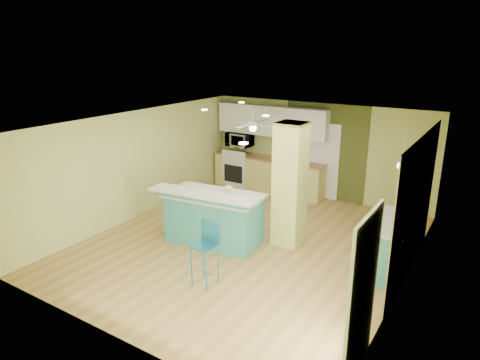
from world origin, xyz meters
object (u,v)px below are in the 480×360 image
object	(u,v)px
side_counter	(391,246)
canister	(229,191)
bar_stool	(207,242)
peninsula	(214,217)
fruit_bowl	(287,160)

from	to	relation	value
side_counter	canister	size ratio (longest dim) A/B	8.44
bar_stool	side_counter	size ratio (longest dim) A/B	0.76
peninsula	side_counter	distance (m)	3.44
side_counter	fruit_bowl	distance (m)	4.37
bar_stool	fruit_bowl	xyz separation A→B (m)	(-0.89, 4.78, 0.22)
canister	bar_stool	bearing A→B (deg)	-69.45
side_counter	canister	world-z (taller)	canister
side_counter	fruit_bowl	bearing A→B (deg)	141.65
bar_stool	fruit_bowl	bearing A→B (deg)	102.81
peninsula	side_counter	xyz separation A→B (m)	(3.36, 0.72, -0.07)
bar_stool	fruit_bowl	distance (m)	4.86
peninsula	bar_stool	distance (m)	1.62
bar_stool	side_counter	world-z (taller)	bar_stool
peninsula	bar_stool	size ratio (longest dim) A/B	2.00
peninsula	fruit_bowl	world-z (taller)	peninsula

